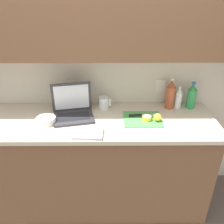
{
  "coord_description": "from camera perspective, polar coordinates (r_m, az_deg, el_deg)",
  "views": [
    {
      "loc": [
        0.14,
        -1.73,
        1.93
      ],
      "look_at": [
        0.15,
        -0.01,
        1.01
      ],
      "focal_mm": 38.0,
      "sensor_mm": 36.0,
      "label": 1
    }
  ],
  "objects": [
    {
      "name": "dish_towel",
      "position": [
        1.8,
        -5.75,
        -5.18
      ],
      "size": [
        0.23,
        0.17,
        0.02
      ],
      "primitive_type": "cube",
      "rotation": [
        0.0,
        0.0,
        -0.05
      ],
      "color": "white",
      "rests_on": "counter_unit"
    },
    {
      "name": "ground_plane",
      "position": [
        2.6,
        -3.47,
        -19.95
      ],
      "size": [
        12.0,
        12.0,
        0.0
      ],
      "primitive_type": "plane",
      "color": "#564C47",
      "rests_on": "ground"
    },
    {
      "name": "bottle_water_clear",
      "position": [
        2.26,
        18.63,
        3.59
      ],
      "size": [
        0.08,
        0.08,
        0.25
      ],
      "color": "#2D934C",
      "rests_on": "counter_unit"
    },
    {
      "name": "cutting_board",
      "position": [
        2.02,
        7.33,
        -1.67
      ],
      "size": [
        0.32,
        0.27,
        0.01
      ],
      "primitive_type": "cube",
      "color": "#4C9E51",
      "rests_on": "counter_unit"
    },
    {
      "name": "measuring_cup",
      "position": [
        2.15,
        -1.99,
        2.19
      ],
      "size": [
        0.11,
        0.09,
        0.11
      ],
      "color": "silver",
      "rests_on": "counter_unit"
    },
    {
      "name": "lemon_whole_beside",
      "position": [
        1.99,
        10.89,
        -1.26
      ],
      "size": [
        0.07,
        0.07,
        0.07
      ],
      "color": "yellow",
      "rests_on": "cutting_board"
    },
    {
      "name": "bottle_green_soda",
      "position": [
        2.2,
        13.86,
        4.11
      ],
      "size": [
        0.08,
        0.08,
        0.29
      ],
      "color": "#A34C2D",
      "rests_on": "counter_unit"
    },
    {
      "name": "lemon_half_cut",
      "position": [
        1.99,
        8.37,
        -1.49
      ],
      "size": [
        0.07,
        0.07,
        0.04
      ],
      "color": "yellow",
      "rests_on": "cutting_board"
    },
    {
      "name": "knife",
      "position": [
        2.04,
        6.39,
        -0.78
      ],
      "size": [
        0.25,
        0.06,
        0.02
      ],
      "rotation": [
        0.0,
        0.0,
        0.11
      ],
      "color": "silver",
      "rests_on": "cutting_board"
    },
    {
      "name": "bottle_oil_tall",
      "position": [
        2.24,
        15.68,
        3.2
      ],
      "size": [
        0.06,
        0.06,
        0.21
      ],
      "color": "silver",
      "rests_on": "counter_unit"
    },
    {
      "name": "wall_back",
      "position": [
        2.02,
        -4.44,
        17.43
      ],
      "size": [
        5.2,
        0.38,
        2.6
      ],
      "color": "silver",
      "rests_on": "ground_plane"
    },
    {
      "name": "counter_unit",
      "position": [
        2.27,
        -4.27,
        -11.82
      ],
      "size": [
        2.05,
        0.64,
        0.93
      ],
      "color": "brown",
      "rests_on": "ground_plane"
    },
    {
      "name": "bowl_white",
      "position": [
        2.01,
        -15.57,
        -1.95
      ],
      "size": [
        0.16,
        0.16,
        0.05
      ],
      "color": "white",
      "rests_on": "counter_unit"
    },
    {
      "name": "laptop",
      "position": [
        2.06,
        -9.41,
        0.73
      ],
      "size": [
        0.38,
        0.32,
        0.27
      ],
      "rotation": [
        0.0,
        0.0,
        0.2
      ],
      "color": "#333338",
      "rests_on": "counter_unit"
    }
  ]
}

